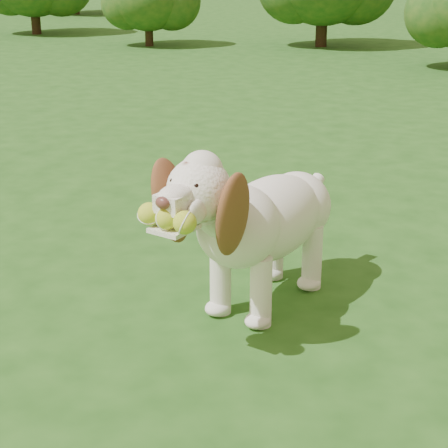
% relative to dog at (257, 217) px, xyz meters
% --- Properties ---
extents(ground, '(80.00, 80.00, 0.00)m').
position_rel_dog_xyz_m(ground, '(-0.23, 0.30, -0.41)').
color(ground, '#1E4915').
rests_on(ground, ground).
extents(dog, '(0.59, 1.17, 0.77)m').
position_rel_dog_xyz_m(dog, '(0.00, 0.00, 0.00)').
color(dog, white).
rests_on(dog, ground).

